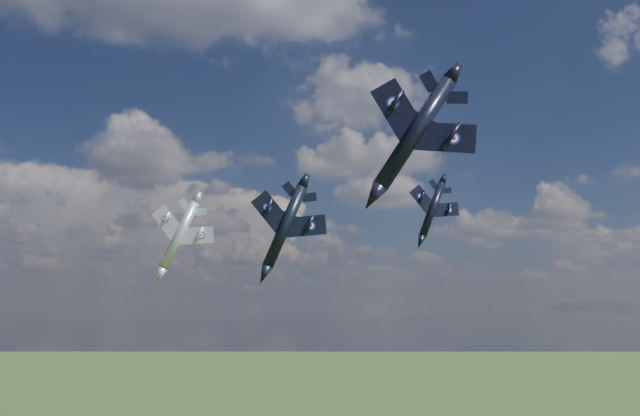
{
  "coord_description": "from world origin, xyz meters",
  "views": [
    {
      "loc": [
        1.16,
        -64.82,
        69.5
      ],
      "look_at": [
        6.7,
        15.46,
        82.4
      ],
      "focal_mm": 35.0,
      "sensor_mm": 36.0,
      "label": 1
    }
  ],
  "objects_px": {
    "jet_right_navy": "(415,133)",
    "jet_lead_navy": "(285,226)",
    "jet_high_navy": "(432,209)",
    "jet_left_silver": "(179,235)"
  },
  "relations": [
    {
      "from": "jet_lead_navy",
      "to": "jet_high_navy",
      "type": "height_order",
      "value": "jet_high_navy"
    },
    {
      "from": "jet_lead_navy",
      "to": "jet_left_silver",
      "type": "distance_m",
      "value": 18.12
    },
    {
      "from": "jet_lead_navy",
      "to": "jet_right_navy",
      "type": "relative_size",
      "value": 1.03
    },
    {
      "from": "jet_lead_navy",
      "to": "jet_right_navy",
      "type": "xyz_separation_m",
      "value": [
        11.12,
        -30.2,
        4.52
      ]
    },
    {
      "from": "jet_right_navy",
      "to": "jet_lead_navy",
      "type": "bearing_deg",
      "value": 120.75
    },
    {
      "from": "jet_right_navy",
      "to": "jet_high_navy",
      "type": "bearing_deg",
      "value": 84.34
    },
    {
      "from": "jet_right_navy",
      "to": "jet_high_navy",
      "type": "xyz_separation_m",
      "value": [
        11.3,
        38.93,
        -0.63
      ]
    },
    {
      "from": "jet_high_navy",
      "to": "jet_left_silver",
      "type": "distance_m",
      "value": 38.12
    },
    {
      "from": "jet_right_navy",
      "to": "jet_high_navy",
      "type": "relative_size",
      "value": 1.27
    },
    {
      "from": "jet_lead_navy",
      "to": "jet_high_navy",
      "type": "xyz_separation_m",
      "value": [
        22.42,
        8.72,
        3.9
      ]
    }
  ]
}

